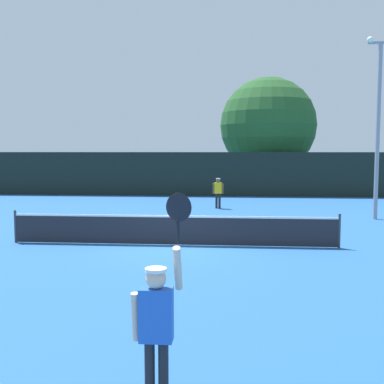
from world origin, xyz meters
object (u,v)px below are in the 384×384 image
tennis_ball (166,237)px  light_pole (378,116)px  large_tree (268,126)px  player_receiving (218,190)px  parked_car_near (229,177)px  player_serving (157,317)px

tennis_ball → light_pole: bearing=32.1°
light_pole → large_tree: 15.11m
player_receiving → parked_car_near: size_ratio=0.37×
player_serving → parked_car_near: 35.04m
light_pole → large_tree: (-3.69, 14.65, 0.39)m
player_serving → tennis_ball: bearing=97.6°
player_serving → large_tree: bearing=83.6°
player_serving → tennis_ball: size_ratio=37.40×
light_pole → large_tree: size_ratio=0.93×
large_tree → parked_car_near: size_ratio=2.00×
player_receiving → tennis_ball: bearing=80.0°
light_pole → parked_car_near: light_pole is taller
light_pole → parked_car_near: bearing=109.5°
tennis_ball → light_pole: light_pole is taller
player_serving → parked_car_near: bearing=89.1°
player_receiving → light_pole: bearing=154.6°
player_serving → light_pole: (7.18, 16.22, 3.41)m
player_serving → large_tree: size_ratio=0.30×
parked_car_near → large_tree: bearing=-53.1°
player_receiving → large_tree: 12.44m
tennis_ball → large_tree: 21.22m
player_serving → light_pole: size_ratio=0.32×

